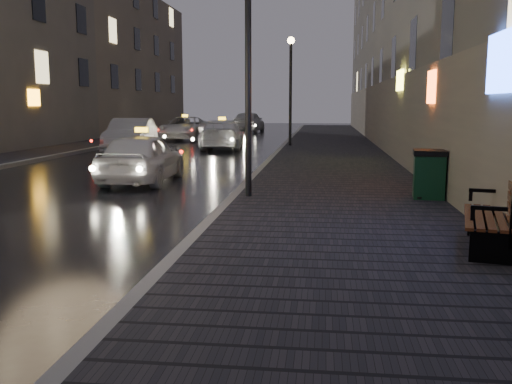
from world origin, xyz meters
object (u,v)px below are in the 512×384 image
bench (495,215)px  car_left_mid (131,136)px  taxi_near (142,158)px  car_far (249,122)px  taxi_mid (222,134)px  lamp_near (248,43)px  trash_bin (429,174)px  lamp_far (291,77)px  taxi_far (185,128)px

bench → car_left_mid: car_left_mid is taller
taxi_near → car_left_mid: (-3.55, 9.38, 0.07)m
car_left_mid → car_far: car_far is taller
taxi_mid → lamp_near: bearing=96.8°
trash_bin → taxi_near: 7.85m
lamp_far → car_far: 16.71m
trash_bin → taxi_mid: size_ratio=0.22×
trash_bin → car_far: 32.82m
car_far → taxi_mid: bearing=97.1°
taxi_near → trash_bin: bearing=158.1°
taxi_mid → taxi_far: bearing=-68.6°
taxi_near → car_far: car_far is taller
trash_bin → car_left_mid: (-10.89, 12.16, 0.09)m
taxi_near → taxi_mid: 12.28m
car_far → car_left_mid: bearing=86.0°
car_left_mid → taxi_far: (0.02, 10.09, -0.07)m
car_left_mid → trash_bin: bearing=-55.4°
lamp_far → taxi_near: lamp_far is taller
lamp_far → taxi_mid: size_ratio=1.08×
trash_bin → taxi_mid: 16.71m
taxi_far → taxi_near: bearing=-77.3°
car_left_mid → car_far: size_ratio=0.98×
trash_bin → car_left_mid: size_ratio=0.22×
taxi_near → lamp_far: bearing=-105.7°
lamp_far → trash_bin: 16.56m
bench → taxi_mid: 20.86m
lamp_far → taxi_far: bearing=137.2°
lamp_far → trash_bin: bearing=-76.0°
bench → taxi_near: (-7.46, 7.23, 0.07)m
trash_bin → taxi_near: size_ratio=0.26×
taxi_mid → taxi_far: taxi_mid is taller
lamp_near → car_far: size_ratio=1.10×
bench → trash_bin: trash_bin is taller
lamp_near → lamp_far: bearing=90.0°
taxi_mid → taxi_far: (-3.63, 7.19, -0.01)m
lamp_far → car_left_mid: bearing=-152.1°
bench → lamp_far: bearing=114.2°
taxi_near → car_left_mid: size_ratio=0.88×
trash_bin → lamp_far: bearing=110.1°
trash_bin → bench: bearing=-82.3°
car_left_mid → taxi_near: bearing=-76.6°
trash_bin → taxi_near: (-7.34, 2.78, 0.02)m
lamp_near → car_far: (-4.18, 31.96, -2.67)m
trash_bin → taxi_far: bearing=122.2°
trash_bin → lamp_near: bearing=-171.5°
car_far → taxi_near: bearing=95.6°
lamp_far → car_left_mid: 8.31m
trash_bin → taxi_far: 24.77m
lamp_near → bench: size_ratio=2.63×
bench → taxi_far: taxi_far is taller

